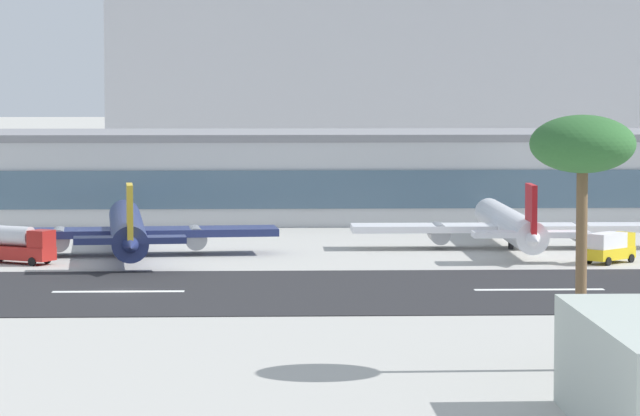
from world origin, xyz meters
TOP-DOWN VIEW (x-y plane):
  - ground_plane at (0.00, 0.00)m, footprint 1400.00×1400.00m
  - runway_strip at (0.00, -0.39)m, footprint 800.00×32.38m
  - runway_centreline_dash_4 at (-0.26, -0.39)m, footprint 12.00×1.20m
  - runway_centreline_dash_5 at (38.32, -0.39)m, footprint 12.00×1.20m
  - terminal_building at (18.97, 79.76)m, footprint 158.70×28.93m
  - distant_hotel_block at (43.18, 224.61)m, footprint 127.18×28.44m
  - airliner_gold_tail_gate_0 at (-1.84, 31.24)m, footprint 33.49×42.53m
  - airliner_red_tail_gate_1 at (41.31, 37.09)m, footprint 36.33×40.00m
  - service_box_truck_0 at (49.62, 22.07)m, footprint 6.01×5.86m
  - service_fuel_truck_1 at (-12.92, 24.19)m, footprint 8.69×6.42m
  - palm_tree_1 at (33.98, -42.53)m, footprint 7.04×7.04m

SIDE VIEW (x-z plane):
  - ground_plane at x=0.00m, z-range 0.00..0.00m
  - runway_strip at x=0.00m, z-range 0.00..0.08m
  - runway_centreline_dash_4 at x=-0.26m, z-range 0.08..0.09m
  - runway_centreline_dash_5 at x=38.32m, z-range 0.08..0.09m
  - service_box_truck_0 at x=49.62m, z-range 0.16..3.41m
  - service_fuel_truck_1 at x=-12.92m, z-range 0.05..4.00m
  - airliner_red_tail_gate_1 at x=41.31m, z-range -1.52..6.83m
  - airliner_gold_tail_gate_0 at x=-1.84m, z-range -1.61..7.28m
  - terminal_building at x=18.97m, z-range 0.00..12.13m
  - palm_tree_1 at x=33.98m, z-range 6.27..23.34m
  - distant_hotel_block at x=43.18m, z-range 0.00..43.62m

